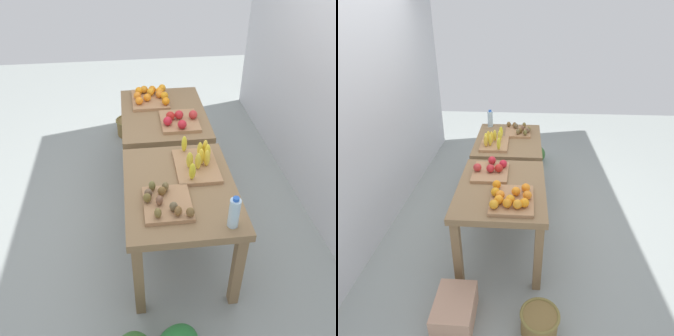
{
  "view_description": "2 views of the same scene",
  "coord_description": "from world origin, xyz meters",
  "views": [
    {
      "loc": [
        2.55,
        -0.32,
        2.44
      ],
      "look_at": [
        0.02,
        -0.02,
        0.52
      ],
      "focal_mm": 39.24,
      "sensor_mm": 36.0,
      "label": 1
    },
    {
      "loc": [
        -2.85,
        -0.19,
        2.18
      ],
      "look_at": [
        0.07,
        -0.0,
        0.6
      ],
      "focal_mm": 31.7,
      "sensor_mm": 36.0,
      "label": 2
    }
  ],
  "objects": [
    {
      "name": "water_bottle",
      "position": [
        0.98,
        0.27,
        0.86
      ],
      "size": [
        0.07,
        0.07,
        0.23
      ],
      "color": "silver",
      "rests_on": "display_table_right"
    },
    {
      "name": "banana_crate",
      "position": [
        0.35,
        0.16,
        0.8
      ],
      "size": [
        0.44,
        0.32,
        0.17
      ],
      "color": "#A97B53",
      "rests_on": "display_table_right"
    },
    {
      "name": "display_table_right",
      "position": [
        0.56,
        0.0,
        0.64
      ],
      "size": [
        1.04,
        0.8,
        0.76
      ],
      "color": "olive",
      "rests_on": "ground_plane"
    },
    {
      "name": "ground_plane",
      "position": [
        0.0,
        0.0,
        0.0
      ],
      "size": [
        8.0,
        8.0,
        0.0
      ],
      "primitive_type": "plane",
      "color": "gray"
    },
    {
      "name": "apple_bin",
      "position": [
        -0.32,
        0.12,
        0.79
      ],
      "size": [
        0.4,
        0.34,
        0.11
      ],
      "color": "#A97B53",
      "rests_on": "display_table_left"
    },
    {
      "name": "cardboard_produce_box",
      "position": [
        -1.38,
        0.3,
        0.11
      ],
      "size": [
        0.4,
        0.3,
        0.23
      ],
      "primitive_type": "cube",
      "color": "tan",
      "rests_on": "ground_plane"
    },
    {
      "name": "kiwi_bin",
      "position": [
        0.75,
        -0.12,
        0.79
      ],
      "size": [
        0.36,
        0.33,
        0.1
      ],
      "color": "#A97B53",
      "rests_on": "display_table_right"
    },
    {
      "name": "display_table_left",
      "position": [
        -0.56,
        0.0,
        0.64
      ],
      "size": [
        1.04,
        0.8,
        0.76
      ],
      "color": "olive",
      "rests_on": "ground_plane"
    },
    {
      "name": "orange_bin",
      "position": [
        -0.82,
        -0.1,
        0.8
      ],
      "size": [
        0.44,
        0.37,
        0.11
      ],
      "color": "#A97B53",
      "rests_on": "display_table_left"
    },
    {
      "name": "wicker_basket",
      "position": [
        -1.43,
        -0.35,
        0.11
      ],
      "size": [
        0.3,
        0.3,
        0.21
      ],
      "color": "brown",
      "rests_on": "ground_plane"
    }
  ]
}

